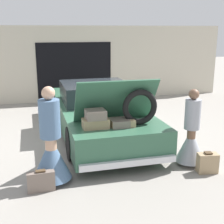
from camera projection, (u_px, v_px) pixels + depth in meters
The scene contains 7 objects.
ground_plane at pixel (98, 133), 8.27m from camera, with size 40.00×40.00×0.00m, color gray.
garage_wall_back at pixel (74, 64), 11.76m from camera, with size 12.00×0.14×2.80m.
car at pixel (98, 112), 8.11m from camera, with size 2.00×5.27×1.72m.
person_left at pixel (51, 150), 5.48m from camera, with size 0.69×0.69×1.75m.
person_right at pixel (191, 138), 6.23m from camera, with size 0.59×0.59×1.56m.
suitcase_beside_left_person at pixel (41, 181), 5.27m from camera, with size 0.47×0.15×0.38m.
suitcase_beside_right_person at pixel (207, 163), 5.96m from camera, with size 0.41×0.26×0.41m.
Camera 1 is at (-1.66, -7.68, 2.67)m, focal length 50.00 mm.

